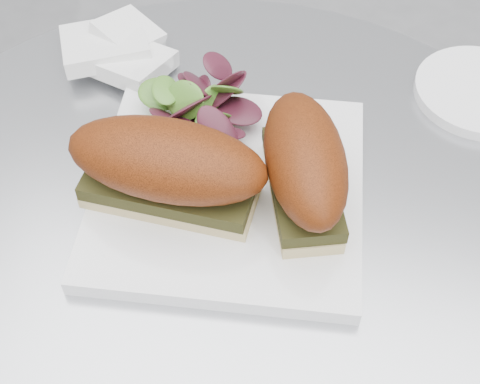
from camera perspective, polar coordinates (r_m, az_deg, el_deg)
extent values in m
cylinder|color=silver|center=(0.59, -1.96, -4.49)|extent=(0.70, 0.70, 0.02)
cube|color=white|center=(0.61, -1.00, 0.23)|extent=(0.27, 0.27, 0.02)
cube|color=#CCB57F|center=(0.59, -5.92, -0.14)|extent=(0.15, 0.06, 0.01)
cube|color=black|center=(0.58, -6.02, 0.70)|extent=(0.15, 0.07, 0.01)
ellipsoid|color=#662609|center=(0.55, -6.28, 2.75)|extent=(0.17, 0.08, 0.06)
cube|color=#CCB57F|center=(0.59, 5.25, 0.00)|extent=(0.09, 0.14, 0.01)
cube|color=black|center=(0.58, 5.34, 0.85)|extent=(0.09, 0.14, 0.01)
ellipsoid|color=#662609|center=(0.55, 5.57, 2.90)|extent=(0.11, 0.16, 0.06)
cylinder|color=white|center=(0.74, 19.78, 8.08)|extent=(0.13, 0.13, 0.01)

